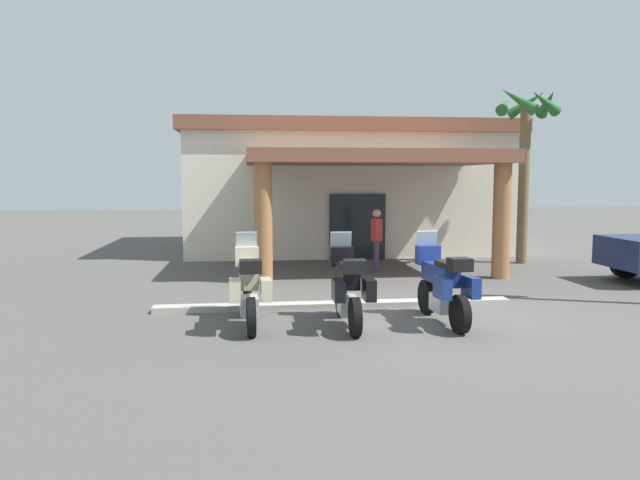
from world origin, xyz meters
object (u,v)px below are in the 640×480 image
motorcycle_blue (443,285)px  palm_tree_near_portico (526,135)px  pedestrian (377,235)px  motorcycle_black (348,287)px  motorcycle_cream (249,287)px  motel_building (342,186)px

motorcycle_blue → palm_tree_near_portico: bearing=-38.2°
pedestrian → motorcycle_black: bearing=-98.3°
motorcycle_black → pedestrian: 6.31m
pedestrian → motorcycle_cream: bearing=-112.9°
motorcycle_black → motorcycle_blue: 1.74m
motorcycle_cream → motorcycle_blue: bearing=-95.5°
motorcycle_cream → motorcycle_black: size_ratio=1.00×
motorcycle_cream → motorcycle_blue: 3.48m
motorcycle_black → motorcycle_blue: bearing=-89.7°
motorcycle_black → pedestrian: size_ratio=1.26×
motorcycle_cream → palm_tree_near_portico: (8.38, 7.04, 3.20)m
motorcycle_black → motel_building: bearing=-8.2°
motorcycle_cream → motorcycle_blue: (3.48, -0.20, 0.00)m
palm_tree_near_portico → motorcycle_cream: bearing=-140.0°
motorcycle_cream → motel_building: bearing=-18.8°
motorcycle_blue → palm_tree_near_portico: (4.90, 7.24, 3.20)m
motorcycle_cream → pedestrian: (3.55, 5.83, 0.33)m
motel_building → palm_tree_near_portico: (4.87, -4.77, 1.59)m
motorcycle_cream → motorcycle_black: (1.74, -0.20, 0.00)m
motel_building → palm_tree_near_portico: bearing=-44.1°
motel_building → pedestrian: (0.04, -5.97, -1.28)m
motel_building → motorcycle_black: 12.25m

